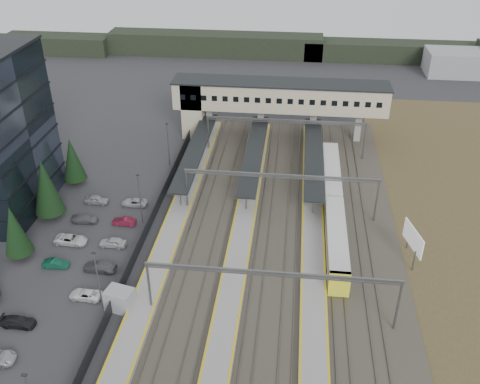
# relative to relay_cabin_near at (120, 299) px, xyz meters

# --- Properties ---
(ground) EXTENTS (220.00, 220.00, 0.00)m
(ground) POSITION_rel_relay_cabin_near_xyz_m (5.75, 7.97, -1.32)
(ground) COLOR #2B2B2D
(ground) RESTS_ON ground
(car_park) EXTENTS (10.60, 44.36, 1.29)m
(car_park) POSITION_rel_relay_cabin_near_xyz_m (-7.77, 3.23, -0.72)
(car_park) COLOR #A7A7AB
(car_park) RESTS_ON ground
(lampposts) EXTENTS (0.50, 53.25, 8.07)m
(lampposts) POSITION_rel_relay_cabin_near_xyz_m (-2.25, 9.22, 3.02)
(lampposts) COLOR slate
(lampposts) RESTS_ON ground
(fence) EXTENTS (0.08, 90.00, 2.00)m
(fence) POSITION_rel_relay_cabin_near_xyz_m (-0.75, 12.97, -0.32)
(fence) COLOR #26282B
(fence) RESTS_ON ground
(relay_cabin_near) EXTENTS (3.61, 2.98, 2.64)m
(relay_cabin_near) POSITION_rel_relay_cabin_near_xyz_m (0.00, 0.00, 0.00)
(relay_cabin_near) COLOR gray
(relay_cabin_near) RESTS_ON ground
(relay_cabin_far) EXTENTS (2.18, 1.83, 1.96)m
(relay_cabin_far) POSITION_rel_relay_cabin_near_xyz_m (0.31, 0.54, -0.34)
(relay_cabin_far) COLOR gray
(relay_cabin_far) RESTS_ON ground
(rail_corridor) EXTENTS (34.00, 90.00, 0.92)m
(rail_corridor) POSITION_rel_relay_cabin_near_xyz_m (15.09, 12.97, -1.03)
(rail_corridor) COLOR #38342C
(rail_corridor) RESTS_ON ground
(canopies) EXTENTS (23.10, 30.00, 3.28)m
(canopies) POSITION_rel_relay_cabin_near_xyz_m (12.75, 34.97, 2.60)
(canopies) COLOR black
(canopies) RESTS_ON ground
(footbridge) EXTENTS (40.40, 6.40, 11.20)m
(footbridge) POSITION_rel_relay_cabin_near_xyz_m (13.45, 49.97, 6.61)
(footbridge) COLOR tan
(footbridge) RESTS_ON ground
(gantries) EXTENTS (28.40, 62.28, 7.17)m
(gantries) POSITION_rel_relay_cabin_near_xyz_m (17.75, 10.97, 4.68)
(gantries) COLOR slate
(gantries) RESTS_ON ground
(train) EXTENTS (2.62, 36.41, 3.30)m
(train) POSITION_rel_relay_cabin_near_xyz_m (25.75, 22.50, 0.56)
(train) COLOR silver
(train) RESTS_ON ground
(billboard) EXTENTS (1.54, 5.62, 4.85)m
(billboard) POSITION_rel_relay_cabin_near_xyz_m (35.59, 13.38, 1.92)
(billboard) COLOR slate
(billboard) RESTS_ON ground
(treeline_far) EXTENTS (170.00, 19.00, 7.00)m
(treeline_far) POSITION_rel_relay_cabin_near_xyz_m (29.56, 100.24, 1.63)
(treeline_far) COLOR black
(treeline_far) RESTS_ON ground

